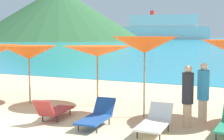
# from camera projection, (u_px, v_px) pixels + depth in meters

# --- Properties ---
(ground_plane) EXTENTS (50.00, 100.00, 0.30)m
(ground_plane) POSITION_uv_depth(u_px,v_px,m) (131.00, 85.00, 17.24)
(ground_plane) COLOR beige
(headland_hill) EXTENTS (87.53, 87.53, 26.94)m
(headland_hill) POSITION_uv_depth(u_px,v_px,m) (59.00, 14.00, 168.25)
(headland_hill) COLOR #2D5B33
(headland_hill) RESTS_ON ground_plane
(umbrella_4) EXTENTS (2.17, 2.17, 2.06)m
(umbrella_4) POSITION_uv_depth(u_px,v_px,m) (29.00, 52.00, 11.57)
(umbrella_4) COLOR #9E7F59
(umbrella_4) RESTS_ON ground_plane
(umbrella_5) EXTENTS (2.50, 2.50, 2.06)m
(umbrella_5) POSITION_uv_depth(u_px,v_px,m) (97.00, 51.00, 11.19)
(umbrella_5) COLOR #9E7F59
(umbrella_5) RESTS_ON ground_plane
(umbrella_6) EXTENTS (1.94, 1.94, 2.38)m
(umbrella_6) POSITION_uv_depth(u_px,v_px,m) (145.00, 45.00, 9.55)
(umbrella_6) COLOR #9E7F59
(umbrella_6) RESTS_ON ground_plane
(lounge_chair_2) EXTENTS (0.76, 1.69, 0.71)m
(lounge_chair_2) POSITION_uv_depth(u_px,v_px,m) (54.00, 110.00, 9.40)
(lounge_chair_2) COLOR #A53333
(lounge_chair_2) RESTS_ON ground_plane
(lounge_chair_9) EXTENTS (0.68, 1.53, 0.65)m
(lounge_chair_9) POSITION_uv_depth(u_px,v_px,m) (155.00, 121.00, 8.16)
(lounge_chair_9) COLOR white
(lounge_chair_9) RESTS_ON ground_plane
(lounge_chair_10) EXTENTS (0.69, 1.56, 0.66)m
(lounge_chair_10) POSITION_uv_depth(u_px,v_px,m) (97.00, 116.00, 8.79)
(lounge_chair_10) COLOR #1E478C
(lounge_chair_10) RESTS_ON ground_plane
(beachgoer_1) EXTENTS (0.30, 0.30, 1.63)m
(beachgoer_1) POSITION_uv_depth(u_px,v_px,m) (188.00, 94.00, 8.64)
(beachgoer_1) COLOR #DBAA84
(beachgoer_1) RESTS_ON ground_plane
(beachgoer_3) EXTENTS (0.33, 0.33, 1.65)m
(beachgoer_3) POSITION_uv_depth(u_px,v_px,m) (203.00, 91.00, 9.12)
(beachgoer_3) COLOR beige
(beachgoer_3) RESTS_ON ground_plane
(cruise_ship) EXTENTS (61.42, 22.19, 19.55)m
(cruise_ship) POSITION_uv_depth(u_px,v_px,m) (163.00, 29.00, 225.30)
(cruise_ship) COLOR silver
(cruise_ship) RESTS_ON ocean_water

